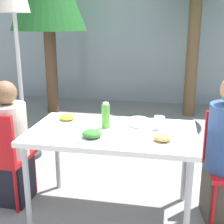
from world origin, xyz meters
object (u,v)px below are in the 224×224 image
object	(u,v)px
bottle	(106,116)
drinking_cup	(159,123)
person_left	(10,147)
salad_bowl	(139,122)
chair_left	(0,152)

from	to	relation	value
bottle	drinking_cup	xyz separation A→B (m)	(0.42, 0.04, -0.05)
person_left	bottle	bearing A→B (deg)	3.54
person_left	salad_bowl	bearing A→B (deg)	8.28
person_left	drinking_cup	world-z (taller)	person_left
person_left	salad_bowl	size ratio (longest dim) A/B	7.17
salad_bowl	chair_left	bearing A→B (deg)	-170.00
chair_left	person_left	distance (m)	0.10
bottle	salad_bowl	bearing A→B (deg)	21.23
person_left	drinking_cup	distance (m)	1.29
drinking_cup	salad_bowl	world-z (taller)	drinking_cup
chair_left	bottle	bearing A→B (deg)	8.47
bottle	drinking_cup	world-z (taller)	bottle
person_left	bottle	distance (m)	0.90
bottle	salad_bowl	xyz separation A→B (m)	(0.25, 0.10, -0.07)
chair_left	salad_bowl	size ratio (longest dim) A/B	5.63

